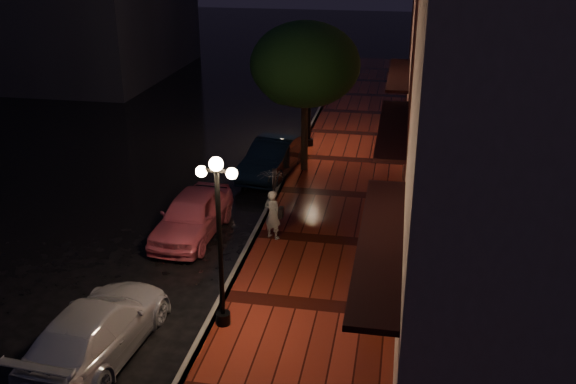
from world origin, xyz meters
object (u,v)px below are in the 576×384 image
Objects in this scene: street_tree at (305,67)px; streetlamp_near at (219,233)px; woman_with_umbrella at (273,194)px; navy_car at (272,158)px; silver_car at (97,329)px; parking_meter at (274,183)px; streetlamp_far at (310,91)px; pink_car at (192,215)px.

streetlamp_near is at bearing -91.35° from street_tree.
streetlamp_near is 1.95× the size of woman_with_umbrella.
navy_car is 12.16m from silver_car.
silver_car is (-2.53, -1.50, -1.92)m from streetlamp_near.
parking_meter is (0.75, -3.27, 0.26)m from navy_car.
streetlamp_far is 9.25m from woman_with_umbrella.
streetlamp_near and streetlamp_far have the same top height.
streetlamp_far is 1.03× the size of pink_car.
streetlamp_near reaches higher than woman_with_umbrella.
woman_with_umbrella is (2.78, 6.31, 0.93)m from silver_car.
streetlamp_near is at bearing -61.49° from pink_car.
pink_car reaches higher than navy_car.
street_tree is 1.34× the size of navy_car.
street_tree is at bearing -98.30° from silver_car.
street_tree is at bearing -66.16° from woman_with_umbrella.
streetlamp_near is 0.92× the size of silver_car.
woman_with_umbrella is (0.25, 4.81, -0.99)m from streetlamp_near.
navy_car is at bearing -160.15° from street_tree.
woman_with_umbrella is (2.60, 0.00, 0.90)m from pink_car.
pink_car is at bearing 23.94° from woman_with_umbrella.
woman_with_umbrella reaches higher than pink_car.
silver_car is 9.09m from parking_meter.
pink_car is (-2.34, -9.19, -1.88)m from streetlamp_far.
streetlamp_far is 3.44m from street_tree.
woman_with_umbrella is at bearing -67.78° from parking_meter.
streetlamp_near is 5.67m from pink_car.
street_tree reaches higher than silver_car.
streetlamp_near is 1.00× the size of navy_car.
navy_car is 1.95× the size of woman_with_umbrella.
navy_car is at bearing 114.77° from parking_meter.
woman_with_umbrella reaches higher than parking_meter.
street_tree is 7.58m from pink_car.
navy_car is at bearing 78.87° from pink_car.
streetlamp_far reaches higher than pink_car.
silver_car is (-2.79, -12.49, -3.57)m from street_tree.
streetlamp_near is 3.19× the size of parking_meter.
navy_car is 0.92× the size of silver_car.
pink_car reaches higher than silver_car.
pink_car is at bearing -119.02° from parking_meter.
street_tree is 1.24× the size of silver_car.
woman_with_umbrella reaches higher than navy_car.
silver_car is at bearing -149.35° from streetlamp_near.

